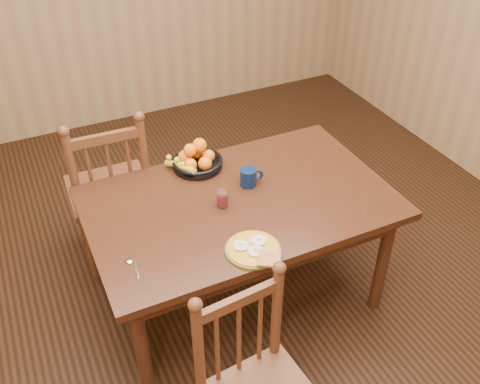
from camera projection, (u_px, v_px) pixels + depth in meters
name	position (u px, v px, depth m)	size (l,w,h in m)	color
room	(240.00, 97.00, 2.46)	(4.52, 5.02, 2.72)	black
dining_table	(240.00, 212.00, 2.87)	(1.60, 1.00, 0.75)	black
chair_far	(111.00, 190.00, 3.27)	(0.50, 0.48, 1.07)	#482715
breakfast_plate	(254.00, 249.00, 2.50)	(0.26, 0.31, 0.04)	#59601E
fork	(247.00, 247.00, 2.52)	(0.05, 0.18, 0.00)	silver
spoon	(132.00, 264.00, 2.43)	(0.05, 0.16, 0.01)	silver
coffee_mug	(249.00, 177.00, 2.90)	(0.13, 0.09, 0.10)	#0A1A39
juice_glass	(222.00, 199.00, 2.75)	(0.06, 0.06, 0.09)	silver
fruit_bowl	(196.00, 160.00, 3.03)	(0.32, 0.29, 0.17)	black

